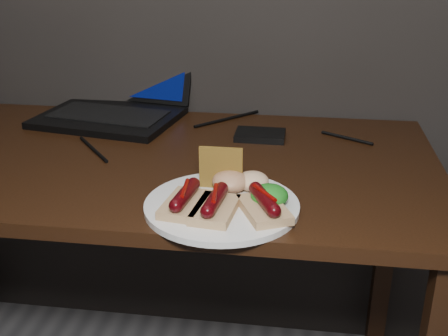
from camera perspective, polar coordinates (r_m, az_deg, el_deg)
The scene contains 12 objects.
desk at distance 1.35m, azimuth -9.10°, elevation -2.19°, with size 1.40×0.70×0.75m.
laptop at distance 1.61m, azimuth -10.70°, elevation 7.15°, with size 0.42×0.41×0.25m.
hard_drive at distance 1.41m, azimuth 3.69°, elevation 3.35°, with size 0.12×0.09×0.02m, color black.
desk_cables at distance 1.44m, azimuth -7.64°, elevation 3.49°, with size 1.06×0.43×0.01m.
plate at distance 1.05m, azimuth -0.23°, elevation -3.85°, with size 0.29×0.29×0.01m, color white.
bread_sausage_left at distance 1.02m, azimuth -3.97°, elevation -3.28°, with size 0.09×0.12×0.04m.
bread_sausage_center at distance 1.00m, azimuth -0.93°, elevation -3.81°, with size 0.08×0.12×0.04m.
bread_sausage_right at distance 1.00m, azimuth 4.11°, elevation -3.76°, with size 0.11×0.13×0.04m.
crispbread at distance 1.09m, azimuth -0.32°, elevation 0.02°, with size 0.09×0.01×0.09m, color olive.
salad_greens at distance 1.04m, azimuth 4.63°, elevation -2.79°, with size 0.07×0.07×0.04m, color #145911.
salsa_mound at distance 1.09m, azimuth 0.66°, elevation -1.35°, with size 0.07×0.07×0.04m, color #A72810.
coleslaw_mound at distance 1.10m, azimuth 2.92°, elevation -1.33°, with size 0.06×0.06×0.04m, color silver.
Camera 1 is at (0.38, 0.21, 1.23)m, focal length 45.00 mm.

